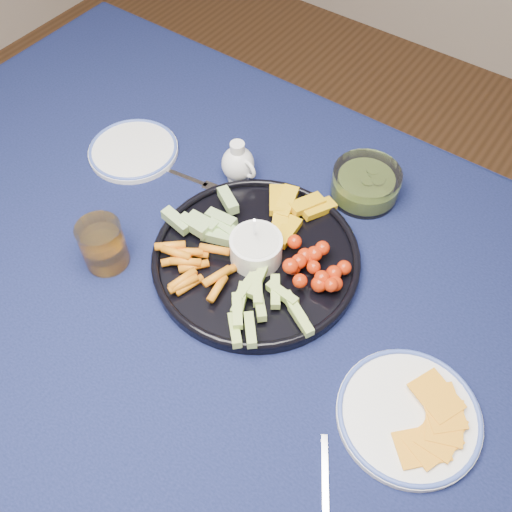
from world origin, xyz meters
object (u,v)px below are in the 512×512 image
Objects in this scene: juice_tumbler at (104,247)px; dining_table at (226,300)px; crudite_platter at (255,255)px; cheese_plate at (409,415)px; creamer_pitcher at (238,164)px; pickle_bowl at (365,185)px; side_plate_extra at (133,150)px.

dining_table is at bearing 27.58° from juice_tumbler.
juice_tumbler is (-0.22, -0.16, 0.02)m from crudite_platter.
dining_table is 7.55× the size of cheese_plate.
cheese_plate is at bearing -26.48° from creamer_pitcher.
juice_tumbler reaches higher than creamer_pitcher.
dining_table is 4.40× the size of crudite_platter.
side_plate_extra is (-0.46, -0.18, -0.02)m from pickle_bowl.
side_plate_extra is (-0.35, 0.14, 0.10)m from dining_table.
side_plate_extra is at bearing -158.50° from pickle_bowl.
creamer_pitcher is at bearing -154.88° from pickle_bowl.
creamer_pitcher is at bearing 77.55° from juice_tumbler.
dining_table is 8.78× the size of side_plate_extra.
juice_tumbler reaches higher than dining_table.
dining_table is 0.25m from juice_tumbler.
cheese_plate is 0.76m from side_plate_extra.
dining_table is at bearing -21.45° from side_plate_extra.
creamer_pitcher is 0.26m from pickle_bowl.
crudite_platter is 0.38m from cheese_plate.
creamer_pitcher is 0.42× the size of cheese_plate.
side_plate_extra is at bearing -162.40° from creamer_pitcher.
side_plate_extra is (-0.23, -0.07, -0.03)m from creamer_pitcher.
creamer_pitcher is 0.24m from side_plate_extra.
cheese_plate is (0.51, -0.26, -0.03)m from creamer_pitcher.
creamer_pitcher is at bearing 134.62° from crudite_platter.
cheese_plate is (0.28, -0.37, -0.02)m from pickle_bowl.
juice_tumbler is (-0.58, -0.05, 0.03)m from cheese_plate.
dining_table is at bearing -59.46° from creamer_pitcher.
pickle_bowl is (0.08, 0.26, 0.01)m from crudite_platter.
crudite_platter reaches higher than cheese_plate.
juice_tumbler reaches higher than side_plate_extra.
dining_table is 18.04× the size of creamer_pitcher.
pickle_bowl is at bearing 54.35° from juice_tumbler.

